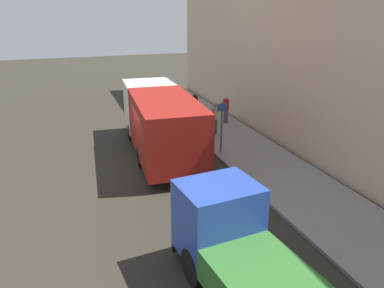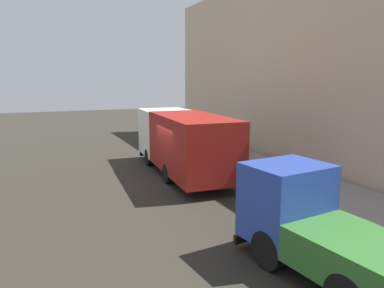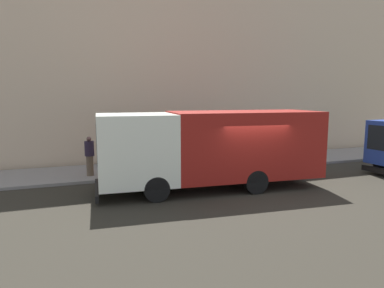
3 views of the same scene
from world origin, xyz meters
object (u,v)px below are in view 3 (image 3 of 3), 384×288
at_px(pedestrian_standing, 152,151).
at_px(pedestrian_third, 90,155).
at_px(traffic_cone_orange, 117,167).
at_px(large_utility_truck, 211,146).
at_px(pedestrian_walking, 111,149).
at_px(street_sign_post, 211,139).

distance_m(pedestrian_standing, pedestrian_third, 2.79).
bearing_deg(traffic_cone_orange, pedestrian_standing, -70.80).
xyz_separation_m(large_utility_truck, pedestrian_walking, (4.84, 3.22, -0.67)).
bearing_deg(street_sign_post, traffic_cone_orange, 87.69).
relative_size(pedestrian_walking, traffic_cone_orange, 2.27).
distance_m(pedestrian_third, traffic_cone_orange, 1.29).
xyz_separation_m(pedestrian_walking, traffic_cone_orange, (-2.02, -0.03, -0.51)).
bearing_deg(large_utility_truck, pedestrian_third, 56.93).
bearing_deg(pedestrian_third, pedestrian_standing, 155.97).
xyz_separation_m(pedestrian_third, traffic_cone_orange, (-0.43, -1.10, -0.52)).
height_order(large_utility_truck, traffic_cone_orange, large_utility_truck).
relative_size(pedestrian_walking, street_sign_post, 0.68).
bearing_deg(traffic_cone_orange, pedestrian_third, 68.56).
relative_size(pedestrian_third, street_sign_post, 0.70).
relative_size(pedestrian_walking, pedestrian_standing, 0.96).
bearing_deg(pedestrian_walking, large_utility_truck, -45.12).
height_order(pedestrian_standing, pedestrian_third, pedestrian_standing).
bearing_deg(pedestrian_standing, pedestrian_third, -68.65).
bearing_deg(street_sign_post, large_utility_truck, 156.88).
bearing_deg(large_utility_truck, street_sign_post, -19.00).
height_order(large_utility_truck, street_sign_post, large_utility_truck).
height_order(pedestrian_third, traffic_cone_orange, pedestrian_third).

